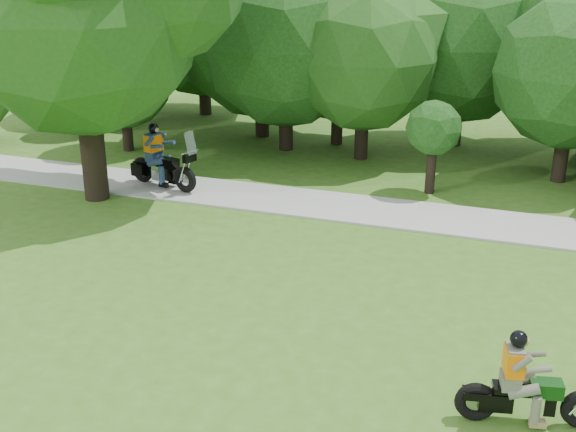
# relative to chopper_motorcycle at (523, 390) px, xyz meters

# --- Properties ---
(ground) EXTENTS (100.00, 100.00, 0.00)m
(ground) POSITION_rel_chopper_motorcycle_xyz_m (-1.29, 0.23, -0.58)
(ground) COLOR #38621C
(ground) RESTS_ON ground
(walkway) EXTENTS (60.00, 2.20, 0.06)m
(walkway) POSITION_rel_chopper_motorcycle_xyz_m (-1.29, 8.23, -0.55)
(walkway) COLOR #999994
(walkway) RESTS_ON ground
(tree_line) EXTENTS (40.26, 12.25, 7.69)m
(tree_line) POSITION_rel_chopper_motorcycle_xyz_m (-0.84, 14.78, 3.05)
(tree_line) COLOR black
(tree_line) RESTS_ON ground
(chopper_motorcycle) EXTENTS (2.18, 0.83, 1.57)m
(chopper_motorcycle) POSITION_rel_chopper_motorcycle_xyz_m (0.00, 0.00, 0.00)
(chopper_motorcycle) COLOR black
(chopper_motorcycle) RESTS_ON ground
(touring_motorcycle) EXTENTS (2.44, 1.19, 1.89)m
(touring_motorcycle) POSITION_rel_chopper_motorcycle_xyz_m (-10.54, 8.13, 0.17)
(touring_motorcycle) COLOR black
(touring_motorcycle) RESTS_ON walkway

